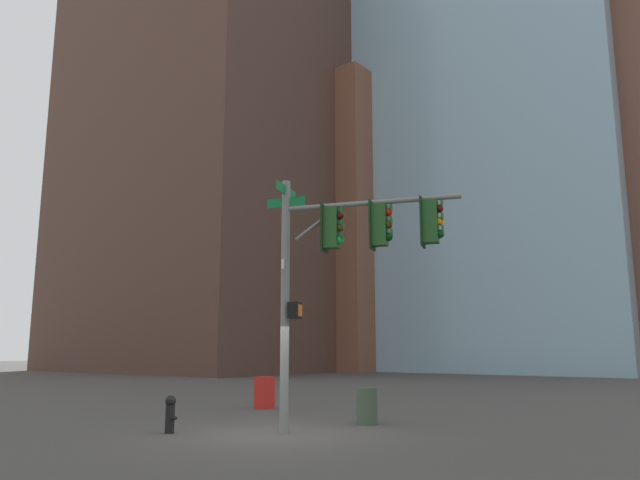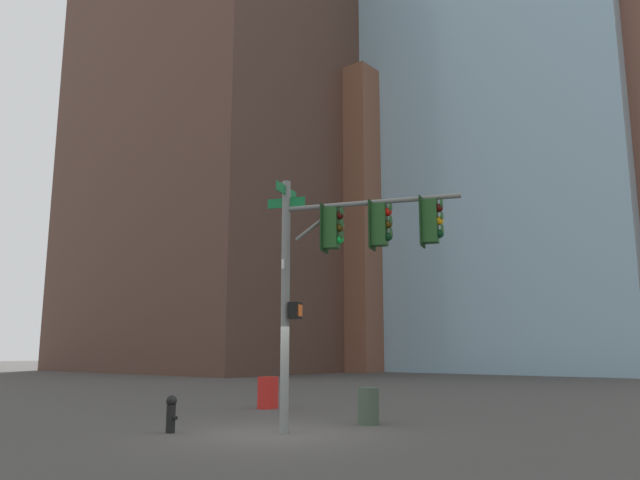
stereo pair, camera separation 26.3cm
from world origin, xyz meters
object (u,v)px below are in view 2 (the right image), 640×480
Objects in this scene: signal_pole_assembly at (344,250)px; fire_hydrant at (171,412)px; newspaper_box at (268,393)px; litter_bin at (368,406)px.

signal_pole_assembly reaches higher than fire_hydrant.
fire_hydrant is 0.83× the size of newspaper_box.
fire_hydrant is at bearing -168.65° from signal_pole_assembly.
newspaper_box is (-5.12, 1.57, 0.05)m from litter_bin.
signal_pole_assembly is at bearing -32.93° from newspaper_box.
litter_bin reaches higher than fire_hydrant.
newspaper_box is (-5.96, 3.77, -3.77)m from signal_pole_assembly.
signal_pole_assembly is 6.46× the size of litter_bin.
litter_bin is (2.76, 4.31, 0.00)m from fire_hydrant.
fire_hydrant is 0.92× the size of litter_bin.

